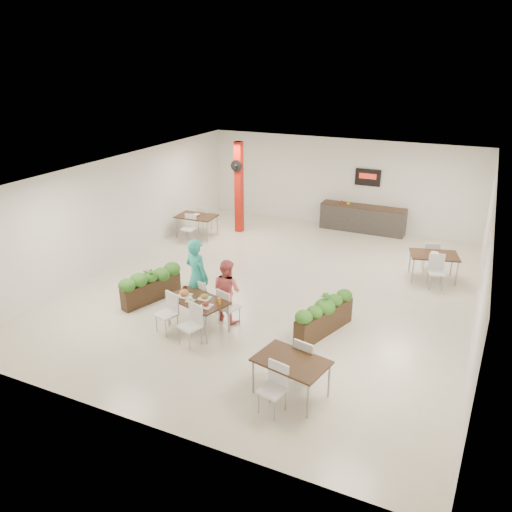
{
  "coord_description": "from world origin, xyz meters",
  "views": [
    {
      "loc": [
        4.7,
        -11.42,
        5.85
      ],
      "look_at": [
        -0.29,
        -0.65,
        1.1
      ],
      "focal_mm": 35.0,
      "sensor_mm": 36.0,
      "label": 1
    }
  ],
  "objects_px": {
    "red_column": "(239,187)",
    "planter_right": "(324,314)",
    "service_counter": "(363,218)",
    "side_table_b": "(434,258)",
    "diner_man": "(197,277)",
    "diner_woman": "(227,290)",
    "side_table_a": "(197,219)",
    "main_table": "(197,303)",
    "planter_left": "(151,283)",
    "side_table_c": "(291,366)"
  },
  "relations": [
    {
      "from": "planter_right",
      "to": "side_table_b",
      "type": "bearing_deg",
      "value": 65.9
    },
    {
      "from": "side_table_a",
      "to": "side_table_c",
      "type": "xyz_separation_m",
      "value": [
        6.16,
        -6.88,
        -0.01
      ]
    },
    {
      "from": "side_table_a",
      "to": "side_table_b",
      "type": "relative_size",
      "value": 0.98
    },
    {
      "from": "red_column",
      "to": "main_table",
      "type": "bearing_deg",
      "value": -71.22
    },
    {
      "from": "service_counter",
      "to": "planter_right",
      "type": "xyz_separation_m",
      "value": [
        0.94,
        -7.45,
        0.0
      ]
    },
    {
      "from": "red_column",
      "to": "planter_right",
      "type": "xyz_separation_m",
      "value": [
        4.94,
        -5.59,
        -1.15
      ]
    },
    {
      "from": "red_column",
      "to": "side_table_a",
      "type": "distance_m",
      "value": 1.85
    },
    {
      "from": "red_column",
      "to": "side_table_b",
      "type": "distance_m",
      "value": 7.02
    },
    {
      "from": "service_counter",
      "to": "diner_man",
      "type": "height_order",
      "value": "service_counter"
    },
    {
      "from": "red_column",
      "to": "diner_man",
      "type": "relative_size",
      "value": 1.67
    },
    {
      "from": "diner_woman",
      "to": "planter_right",
      "type": "height_order",
      "value": "diner_woman"
    },
    {
      "from": "diner_man",
      "to": "planter_right",
      "type": "distance_m",
      "value": 3.14
    },
    {
      "from": "planter_left",
      "to": "side_table_c",
      "type": "height_order",
      "value": "same"
    },
    {
      "from": "main_table",
      "to": "side_table_c",
      "type": "relative_size",
      "value": 1.14
    },
    {
      "from": "side_table_a",
      "to": "main_table",
      "type": "bearing_deg",
      "value": -61.45
    },
    {
      "from": "diner_woman",
      "to": "side_table_b",
      "type": "relative_size",
      "value": 0.91
    },
    {
      "from": "red_column",
      "to": "side_table_a",
      "type": "bearing_deg",
      "value": -135.0
    },
    {
      "from": "diner_woman",
      "to": "side_table_c",
      "type": "height_order",
      "value": "diner_woman"
    },
    {
      "from": "red_column",
      "to": "diner_woman",
      "type": "distance_m",
      "value": 6.56
    },
    {
      "from": "diner_man",
      "to": "planter_right",
      "type": "height_order",
      "value": "diner_man"
    },
    {
      "from": "diner_man",
      "to": "planter_left",
      "type": "height_order",
      "value": "diner_man"
    },
    {
      "from": "red_column",
      "to": "main_table",
      "type": "height_order",
      "value": "red_column"
    },
    {
      "from": "main_table",
      "to": "diner_woman",
      "type": "xyz_separation_m",
      "value": [
        0.41,
        0.65,
        0.13
      ]
    },
    {
      "from": "planter_right",
      "to": "side_table_c",
      "type": "relative_size",
      "value": 1.1
    },
    {
      "from": "diner_woman",
      "to": "red_column",
      "type": "bearing_deg",
      "value": -48.67
    },
    {
      "from": "red_column",
      "to": "side_table_b",
      "type": "height_order",
      "value": "red_column"
    },
    {
      "from": "main_table",
      "to": "diner_woman",
      "type": "distance_m",
      "value": 0.78
    },
    {
      "from": "main_table",
      "to": "planter_right",
      "type": "relative_size",
      "value": 1.04
    },
    {
      "from": "service_counter",
      "to": "side_table_a",
      "type": "height_order",
      "value": "service_counter"
    },
    {
      "from": "side_table_a",
      "to": "side_table_b",
      "type": "distance_m",
      "value": 7.9
    },
    {
      "from": "planter_left",
      "to": "side_table_a",
      "type": "height_order",
      "value": "same"
    },
    {
      "from": "red_column",
      "to": "side_table_a",
      "type": "height_order",
      "value": "red_column"
    },
    {
      "from": "planter_right",
      "to": "side_table_a",
      "type": "distance_m",
      "value": 7.53
    },
    {
      "from": "main_table",
      "to": "planter_left",
      "type": "bearing_deg",
      "value": 158.67
    },
    {
      "from": "planter_left",
      "to": "main_table",
      "type": "bearing_deg",
      "value": -21.33
    },
    {
      "from": "diner_man",
      "to": "red_column",
      "type": "bearing_deg",
      "value": -55.42
    },
    {
      "from": "main_table",
      "to": "diner_woman",
      "type": "bearing_deg",
      "value": 57.78
    },
    {
      "from": "service_counter",
      "to": "red_column",
      "type": "bearing_deg",
      "value": -155.0
    },
    {
      "from": "main_table",
      "to": "planter_left",
      "type": "distance_m",
      "value": 1.95
    },
    {
      "from": "main_table",
      "to": "side_table_b",
      "type": "distance_m",
      "value": 6.87
    },
    {
      "from": "red_column",
      "to": "side_table_c",
      "type": "distance_m",
      "value": 9.51
    },
    {
      "from": "side_table_b",
      "to": "side_table_c",
      "type": "distance_m",
      "value": 6.77
    },
    {
      "from": "diner_man",
      "to": "diner_woman",
      "type": "height_order",
      "value": "diner_man"
    },
    {
      "from": "red_column",
      "to": "main_table",
      "type": "distance_m",
      "value": 7.03
    },
    {
      "from": "side_table_a",
      "to": "side_table_c",
      "type": "distance_m",
      "value": 9.24
    },
    {
      "from": "service_counter",
      "to": "planter_right",
      "type": "relative_size",
      "value": 1.63
    },
    {
      "from": "service_counter",
      "to": "main_table",
      "type": "distance_m",
      "value": 8.63
    },
    {
      "from": "service_counter",
      "to": "planter_right",
      "type": "height_order",
      "value": "service_counter"
    },
    {
      "from": "side_table_c",
      "to": "main_table",
      "type": "bearing_deg",
      "value": 165.44
    },
    {
      "from": "red_column",
      "to": "side_table_b",
      "type": "bearing_deg",
      "value": -11.97
    }
  ]
}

